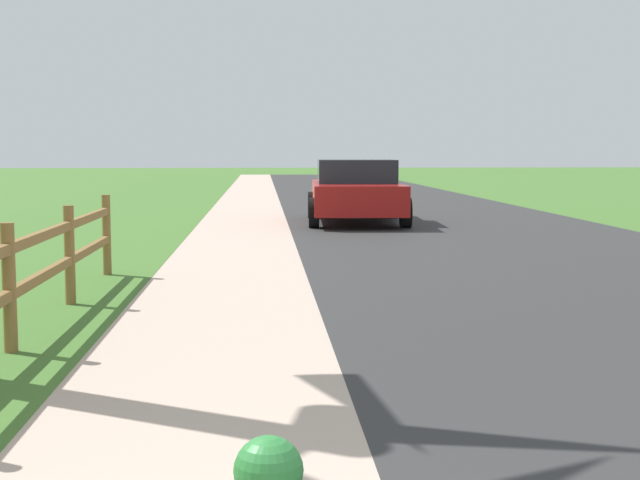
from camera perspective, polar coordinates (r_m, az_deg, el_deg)
ground_plane at (r=26.49m, az=-2.48°, el=2.18°), size 120.00×120.00×0.00m
road_asphalt at (r=28.77m, az=4.42°, el=2.46°), size 7.00×66.00×0.01m
curb_concrete at (r=28.58m, az=-8.60°, el=2.39°), size 6.00×66.00×0.01m
grass_verge at (r=28.74m, az=-11.58°, el=2.36°), size 5.00×66.00×0.00m
parked_suv_red at (r=20.31m, az=2.31°, el=3.12°), size 2.32×4.56×1.43m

